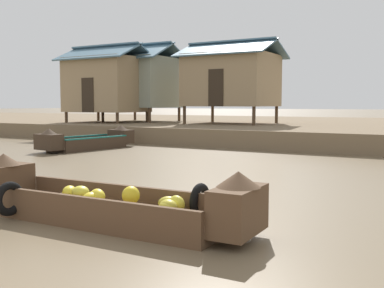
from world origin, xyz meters
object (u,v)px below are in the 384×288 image
(banana_boat, at_px, (105,201))
(stilt_house_left, at_px, (107,84))
(stilt_house_mid_left, at_px, (141,82))
(cargo_boat_upstream, at_px, (88,141))
(stilt_house_mid_right, at_px, (231,79))

(banana_boat, distance_m, stilt_house_left, 19.32)
(stilt_house_mid_left, bearing_deg, cargo_boat_upstream, -66.82)
(stilt_house_mid_left, bearing_deg, banana_boat, -55.32)
(cargo_boat_upstream, bearing_deg, banana_boat, -46.04)
(stilt_house_mid_right, bearing_deg, stilt_house_mid_left, -179.92)
(banana_boat, distance_m, stilt_house_mid_right, 17.80)
(banana_boat, distance_m, cargo_boat_upstream, 11.36)
(banana_boat, height_order, stilt_house_left, stilt_house_left)
(cargo_boat_upstream, relative_size, stilt_house_mid_right, 0.85)
(cargo_boat_upstream, xyz_separation_m, stilt_house_mid_right, (2.12, 8.45, 2.70))
(banana_boat, xyz_separation_m, stilt_house_left, (-12.39, 14.61, 2.55))
(cargo_boat_upstream, xyz_separation_m, stilt_house_left, (-4.51, 6.43, 2.54))
(cargo_boat_upstream, bearing_deg, stilt_house_mid_left, 113.18)
(banana_boat, relative_size, stilt_house_mid_left, 1.09)
(banana_boat, relative_size, stilt_house_left, 1.04)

